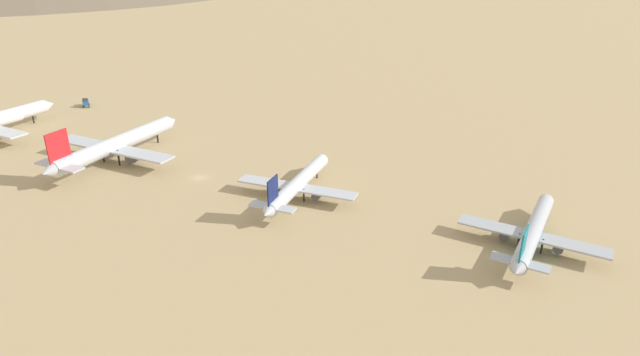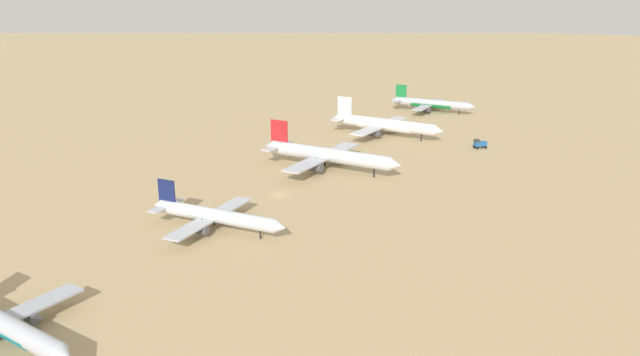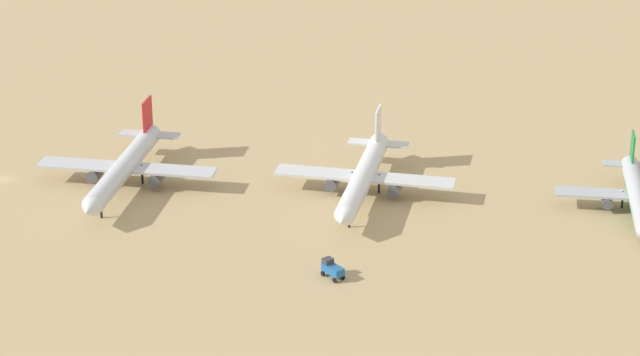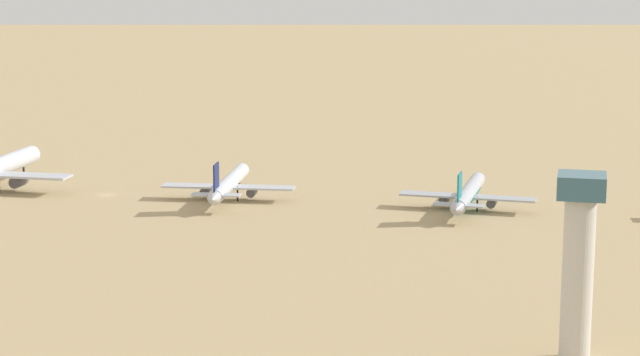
{
  "view_description": "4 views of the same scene",
  "coord_description": "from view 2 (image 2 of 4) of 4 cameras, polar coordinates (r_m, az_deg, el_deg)",
  "views": [
    {
      "loc": [
        -113.64,
        -99.81,
        65.09
      ],
      "look_at": [
        7.0,
        -37.09,
        4.76
      ],
      "focal_mm": 30.17,
      "sensor_mm": 36.0,
      "label": 1
    },
    {
      "loc": [
        101.53,
        -143.58,
        60.0
      ],
      "look_at": [
        9.88,
        9.03,
        4.72
      ],
      "focal_mm": 32.97,
      "sensor_mm": 36.0,
      "label": 2
    },
    {
      "loc": [
        267.56,
        131.95,
        121.88
      ],
      "look_at": [
        -7.19,
        80.2,
        3.67
      ],
      "focal_mm": 69.36,
      "sensor_mm": 36.0,
      "label": 3
    },
    {
      "loc": [
        -272.75,
        -120.15,
        62.29
      ],
      "look_at": [
        9.01,
        -55.14,
        5.24
      ],
      "focal_mm": 64.49,
      "sensor_mm": 36.0,
      "label": 4
    }
  ],
  "objects": [
    {
      "name": "parked_jet_3",
      "position": [
        210.7,
        0.65,
        2.23
      ],
      "size": [
        55.66,
        45.11,
        16.08
      ],
      "color": "silver",
      "rests_on": "ground"
    },
    {
      "name": "parked_jet_4",
      "position": [
        264.06,
        6.19,
        5.19
      ],
      "size": [
        54.8,
        44.44,
        15.82
      ],
      "color": "silver",
      "rests_on": "ground"
    },
    {
      "name": "service_truck",
      "position": [
        250.2,
        15.25,
        3.25
      ],
      "size": [
        5.3,
        5.56,
        3.9
      ],
      "color": "#1E5999",
      "rests_on": "ground"
    },
    {
      "name": "ground_plane",
      "position": [
        185.8,
        -4.05,
        -1.63
      ],
      "size": [
        1875.6,
        1875.6,
        0.0
      ],
      "primitive_type": "plane",
      "color": "tan"
    },
    {
      "name": "parked_jet_2",
      "position": [
        159.0,
        -10.24,
        -3.63
      ],
      "size": [
        42.07,
        34.28,
        12.13
      ],
      "color": "silver",
      "rests_on": "ground"
    },
    {
      "name": "parked_jet_5",
      "position": [
        324.18,
        10.71,
        7.1
      ],
      "size": [
        47.08,
        38.22,
        13.58
      ],
      "color": "#B2B7C1",
      "rests_on": "ground"
    }
  ]
}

